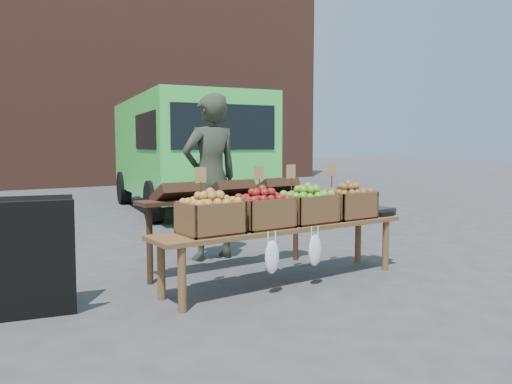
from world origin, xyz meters
TOP-DOWN VIEW (x-y plane):
  - ground at (0.00, 0.00)m, footprint 80.00×80.00m
  - delivery_van at (2.40, 6.01)m, footprint 3.23×5.41m
  - vendor at (0.58, 1.73)m, footprint 0.71×0.47m
  - chalkboard_sign at (-1.56, 0.72)m, footprint 0.69×0.48m
  - back_table at (0.46, 1.12)m, footprint 2.10×0.44m
  - display_bench at (0.65, 0.40)m, footprint 2.70×0.56m
  - crate_golden_apples at (-0.17, 0.40)m, footprint 0.50×0.40m
  - crate_russet_pears at (0.38, 0.40)m, footprint 0.50×0.40m
  - crate_red_apples at (0.93, 0.40)m, footprint 0.50×0.40m
  - crate_green_apples at (1.48, 0.40)m, footprint 0.50×0.40m
  - weighing_scale at (1.90, 0.40)m, footprint 0.34×0.30m

SIDE VIEW (x-z plane):
  - ground at x=0.00m, z-range 0.00..0.00m
  - display_bench at x=0.65m, z-range 0.00..0.57m
  - chalkboard_sign at x=-1.56m, z-range 0.00..0.95m
  - back_table at x=0.46m, z-range 0.00..1.04m
  - weighing_scale at x=1.90m, z-range 0.57..0.65m
  - crate_golden_apples at x=-0.17m, z-range 0.57..0.85m
  - crate_russet_pears at x=0.38m, z-range 0.57..0.85m
  - crate_red_apples at x=0.93m, z-range 0.57..0.85m
  - crate_green_apples at x=1.48m, z-range 0.57..0.85m
  - vendor at x=0.58m, z-range 0.00..1.93m
  - delivery_van at x=2.40m, z-range 0.00..2.27m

